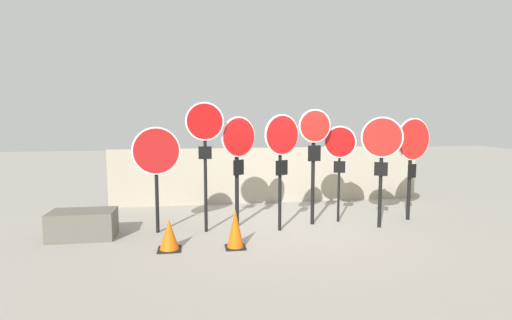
# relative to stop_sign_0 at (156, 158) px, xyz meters

# --- Properties ---
(ground_plane) EXTENTS (40.00, 40.00, 0.00)m
(ground_plane) POSITION_rel_stop_sign_0_xyz_m (2.73, -0.02, -1.50)
(ground_plane) COLOR gray
(fence_back) EXTENTS (8.32, 0.12, 1.47)m
(fence_back) POSITION_rel_stop_sign_0_xyz_m (2.73, 2.48, -0.77)
(fence_back) COLOR #A89E89
(fence_back) RESTS_ON ground
(stop_sign_0) EXTENTS (0.91, 0.23, 2.10)m
(stop_sign_0) POSITION_rel_stop_sign_0_xyz_m (0.00, 0.00, 0.00)
(stop_sign_0) COLOR black
(stop_sign_0) RESTS_ON ground
(stop_sign_1) EXTENTS (0.74, 0.13, 2.58)m
(stop_sign_1) POSITION_rel_stop_sign_0_xyz_m (0.94, -0.09, 0.39)
(stop_sign_1) COLOR black
(stop_sign_1) RESTS_ON ground
(stop_sign_2) EXTENTS (0.73, 0.42, 2.30)m
(stop_sign_2) POSITION_rel_stop_sign_0_xyz_m (1.62, 0.19, 0.09)
(stop_sign_2) COLOR black
(stop_sign_2) RESTS_ON ground
(stop_sign_3) EXTENTS (0.75, 0.34, 2.34)m
(stop_sign_3) POSITION_rel_stop_sign_0_xyz_m (2.44, -0.22, 0.20)
(stop_sign_3) COLOR black
(stop_sign_3) RESTS_ON ground
(stop_sign_4) EXTENTS (0.69, 0.15, 2.45)m
(stop_sign_4) POSITION_rel_stop_sign_0_xyz_m (3.21, 0.13, 0.21)
(stop_sign_4) COLOR black
(stop_sign_4) RESTS_ON ground
(stop_sign_5) EXTENTS (0.67, 0.22, 2.10)m
(stop_sign_5) POSITION_rel_stop_sign_0_xyz_m (3.82, 0.24, 0.07)
(stop_sign_5) COLOR black
(stop_sign_5) RESTS_ON ground
(stop_sign_6) EXTENTS (0.74, 0.41, 2.29)m
(stop_sign_6) POSITION_rel_stop_sign_0_xyz_m (4.49, -0.33, 0.15)
(stop_sign_6) COLOR black
(stop_sign_6) RESTS_ON ground
(stop_sign_7) EXTENTS (0.90, 0.27, 2.27)m
(stop_sign_7) POSITION_rel_stop_sign_0_xyz_m (5.45, 0.16, 0.10)
(stop_sign_7) COLOR black
(stop_sign_7) RESTS_ON ground
(traffic_cone_0) EXTENTS (0.35, 0.35, 0.70)m
(traffic_cone_0) POSITION_rel_stop_sign_0_xyz_m (1.42, -1.12, -1.16)
(traffic_cone_0) COLOR black
(traffic_cone_0) RESTS_ON ground
(traffic_cone_1) EXTENTS (0.40, 0.40, 0.55)m
(traffic_cone_1) POSITION_rel_stop_sign_0_xyz_m (0.28, -1.05, -1.23)
(traffic_cone_1) COLOR black
(traffic_cone_1) RESTS_ON ground
(storage_crate) EXTENTS (1.18, 0.68, 0.53)m
(storage_crate) POSITION_rel_stop_sign_0_xyz_m (-1.38, -0.11, -1.24)
(storage_crate) COLOR #605B51
(storage_crate) RESTS_ON ground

